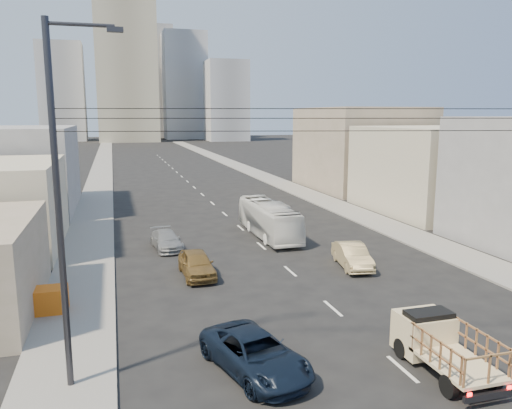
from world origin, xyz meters
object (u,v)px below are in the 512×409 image
flatbed_pickup (442,342)px  sedan_tan (352,256)px  sedan_brown (197,264)px  sedan_grey (167,240)px  navy_pickup (255,354)px  streetlamp_left (61,200)px  crate_stack (47,300)px  city_bus (269,219)px

flatbed_pickup → sedan_tan: size_ratio=1.02×
flatbed_pickup → sedan_tan: 12.46m
sedan_brown → sedan_tan: bearing=-6.7°
flatbed_pickup → sedan_grey: size_ratio=1.04×
sedan_brown → sedan_tan: sedan_brown is taller
flatbed_pickup → navy_pickup: (-6.49, 1.71, -0.39)m
sedan_tan → navy_pickup: bearing=-121.1°
navy_pickup → sedan_tan: bearing=33.1°
navy_pickup → streetlamp_left: (-6.19, 0.72, 5.73)m
crate_stack → navy_pickup: bearing=-44.7°
flatbed_pickup → city_bus: 21.10m
city_bus → crate_stack: city_bus is taller
sedan_tan → streetlamp_left: (-15.28, -9.75, 5.72)m
flatbed_pickup → sedan_brown: 14.69m
flatbed_pickup → streetlamp_left: 13.97m
sedan_tan → sedan_grey: (-10.39, 7.33, -0.10)m
crate_stack → streetlamp_left: bearing=-77.1°
navy_pickup → crate_stack: (-7.80, 7.72, -0.01)m
streetlamp_left → crate_stack: size_ratio=6.67×
flatbed_pickup → sedan_grey: flatbed_pickup is taller
flatbed_pickup → crate_stack: bearing=146.6°
city_bus → streetlamp_left: (-12.77, -18.67, 5.11)m
navy_pickup → sedan_tan: 13.87m
sedan_brown → streetlamp_left: (-5.93, -10.61, 5.71)m
sedan_tan → streetlamp_left: 19.01m
city_bus → navy_pickup: bearing=-109.3°
flatbed_pickup → navy_pickup: bearing=165.3°
streetlamp_left → navy_pickup: bearing=-6.7°
flatbed_pickup → crate_stack: size_ratio=2.45×
flatbed_pickup → crate_stack: 17.12m
navy_pickup → crate_stack: navy_pickup is taller
city_bus → sedan_grey: 8.06m
city_bus → sedan_grey: city_bus is taller
sedan_tan → streetlamp_left: streetlamp_left is taller
sedan_grey → navy_pickup: bearing=-91.2°
streetlamp_left → crate_stack: 9.19m
flatbed_pickup → crate_stack: flatbed_pickup is taller
streetlamp_left → sedan_grey: bearing=74.0°
sedan_grey → streetlamp_left: 18.69m
sedan_grey → sedan_brown: bearing=-86.3°
sedan_brown → sedan_tan: size_ratio=0.99×
flatbed_pickup → sedan_tan: flatbed_pickup is taller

